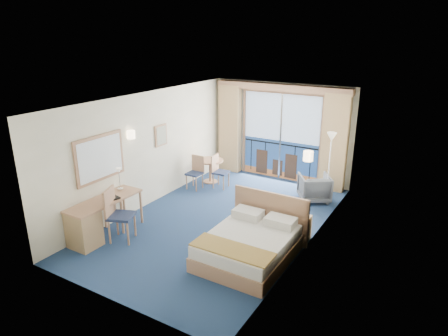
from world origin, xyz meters
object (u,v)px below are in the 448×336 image
floor_lamp (331,150)px  desk_chair (116,211)px  bed (250,244)px  table_chair_b (196,170)px  table_chair_a (218,169)px  armchair (314,188)px  desk (89,224)px  round_table (210,165)px  nightstand (299,228)px

floor_lamp → desk_chair: floor_lamp is taller
bed → table_chair_b: bearing=139.9°
table_chair_a → table_chair_b: (-0.48, -0.35, -0.01)m
table_chair_b → armchair: bearing=14.4°
floor_lamp → desk_chair: (-3.05, -3.96, -0.72)m
bed → desk: size_ratio=1.15×
floor_lamp → round_table: 3.33m
desk_chair → armchair: bearing=-56.7°
nightstand → desk_chair: size_ratio=0.46×
desk → armchair: bearing=54.4°
floor_lamp → table_chair_a: (-2.82, -0.47, -0.83)m
bed → desk_chair: 2.72m
floor_lamp → table_chair_b: 3.50m
desk → table_chair_b: size_ratio=1.87×
round_table → table_chair_b: table_chair_b is taller
armchair → nightstand: bearing=67.9°
table_chair_a → armchair: bearing=-84.6°
bed → desk_chair: desk_chair is taller
desk_chair → round_table: desk_chair is taller
bed → floor_lamp: floor_lamp is taller
nightstand → armchair: 2.09m
round_table → table_chair_b: bearing=-99.2°
armchair → round_table: 2.92m
nightstand → floor_lamp: floor_lamp is taller
bed → table_chair_b: size_ratio=2.15×
floor_lamp → table_chair_b: size_ratio=2.00×
armchair → table_chair_a: size_ratio=0.82×
round_table → table_chair_a: table_chair_a is taller
bed → floor_lamp: 3.42m
desk → round_table: desk is taller
nightstand → desk_chair: 3.66m
desk_chair → table_chair_b: bearing=-17.2°
bed → round_table: bed is taller
table_chair_a → nightstand: bearing=-123.5°
nightstand → armchair: (-0.39, 2.05, 0.08)m
floor_lamp → table_chair_a: floor_lamp is taller
nightstand → table_chair_a: 3.34m
desk_chair → table_chair_b: size_ratio=1.24×
bed → table_chair_a: 3.64m
bed → table_chair_b: (-2.85, 2.40, 0.22)m
nightstand → desk: desk is taller
armchair → floor_lamp: bearing=154.4°
desk → table_chair_b: table_chair_b is taller
bed → table_chair_b: bed is taller
table_chair_b → table_chair_a: bearing=35.8°
bed → round_table: (-2.76, 2.96, 0.21)m
floor_lamp → armchair: bearing=-172.7°
desk_chair → table_chair_b: (-0.26, 3.14, -0.12)m
bed → floor_lamp: (0.45, 3.23, 1.05)m
desk_chair → round_table: 3.71m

